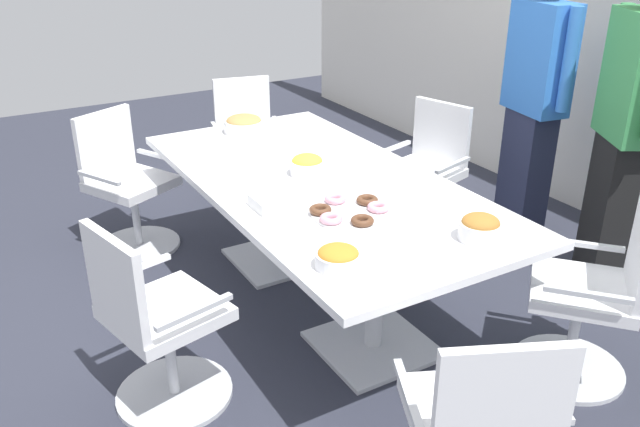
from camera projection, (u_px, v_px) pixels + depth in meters
ground_plane at (320, 299)px, 3.88m from camera, size 10.00×10.00×0.01m
back_wall at (631, 22)px, 4.39m from camera, size 8.00×0.10×2.80m
conference_table at (320, 201)px, 3.62m from camera, size 2.40×1.20×0.75m
office_chair_0 at (127, 189)px, 4.34m from camera, size 0.72×0.72×0.91m
office_chair_1 at (156, 328)px, 2.90m from camera, size 0.65×0.65×0.91m
office_chair_3 at (592, 302)px, 3.09m from camera, size 0.76×0.76×0.91m
office_chair_4 at (425, 178)px, 4.52m from camera, size 0.67×0.67×0.91m
office_chair_5 at (248, 146)px, 5.14m from camera, size 0.64×0.64×0.91m
person_standing_0 at (535, 98)px, 4.29m from camera, size 0.61×0.29×1.84m
person_standing_1 at (627, 122)px, 3.72m from camera, size 0.57×0.41×1.88m
snack_bowl_cookies at (244, 124)px, 4.31m from camera, size 0.26×0.26×0.12m
snack_bowl_chips_orange at (338, 257)px, 2.68m from camera, size 0.19×0.19×0.09m
snack_bowl_chips_yellow at (307, 165)px, 3.62m from camera, size 0.19×0.19×0.12m
snack_bowl_pretzels at (480, 228)px, 2.90m from camera, size 0.19×0.19×0.12m
donut_platter at (349, 211)px, 3.16m from camera, size 0.39×0.38×0.04m
napkin_pile at (271, 202)px, 3.23m from camera, size 0.18×0.18×0.06m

